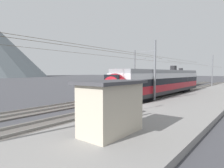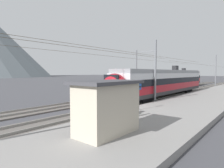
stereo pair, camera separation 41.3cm
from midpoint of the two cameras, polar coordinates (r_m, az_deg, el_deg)
The scene contains 16 objects.
ground_plane at distance 18.55m, azimuth 5.86°, elevation -7.45°, with size 400.00×400.00×0.00m, color #424247.
platform_slab at distance 16.68m, azimuth 17.64°, elevation -8.14°, with size 120.00×6.77×0.39m, color gray.
track_near at distance 19.22m, azimuth 2.84°, elevation -6.85°, with size 120.00×3.00×0.28m.
track_far at distance 22.37m, azimuth -7.17°, elevation -5.41°, with size 120.00×3.00×0.28m.
train_near_platform at distance 27.98m, azimuth 15.58°, elevation 0.69°, with size 23.87×2.89×4.27m.
train_far_track at distance 46.02m, azimuth 18.88°, elevation 1.65°, with size 25.99×2.97×4.27m.
catenary_mast_mid at distance 21.89m, azimuth 12.89°, elevation 4.00°, with size 46.08×1.91×7.05m.
catenary_mast_east at distance 51.17m, azimuth 28.37°, elevation 3.51°, with size 46.08×1.91×7.61m.
catenary_mast_far_side at distance 34.10m, azimuth 7.77°, elevation 4.07°, with size 46.08×2.25×7.38m.
platform_sign at distance 16.15m, azimuth 8.67°, elevation -1.99°, with size 0.70×0.08×2.16m.
passenger_walking at distance 13.07m, azimuth 5.10°, elevation -6.08°, with size 0.53×0.22×1.69m.
handbag_beside_passenger at distance 13.77m, azimuth 7.37°, elevation -8.98°, with size 0.32×0.18×0.41m.
handbag_near_sign at distance 16.17m, azimuth 6.25°, elevation -7.07°, with size 0.32×0.18×0.44m.
potted_plant_platform_edge at distance 14.93m, azimuth 7.01°, elevation -6.72°, with size 0.59×0.59×0.83m.
potted_plant_by_shelter at distance 14.14m, azimuth 5.43°, elevation -7.20°, with size 0.69×0.69×0.89m.
platform_shelter at distance 9.81m, azimuth -0.24°, elevation -6.71°, with size 3.70×2.13×2.69m.
Camera 2 is at (-15.09, -10.18, 3.49)m, focal length 30.96 mm.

